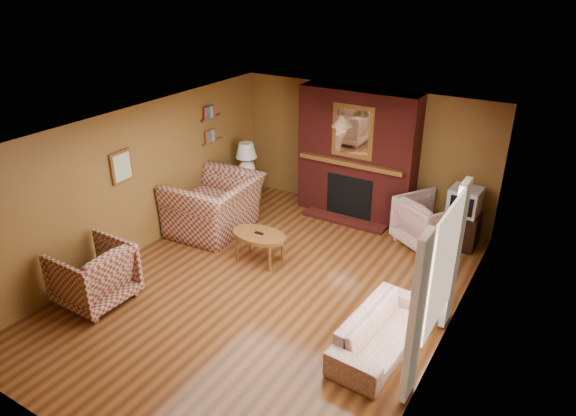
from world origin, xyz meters
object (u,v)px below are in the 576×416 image
Objects in this scene: floral_armchair at (429,222)px; table_lamp at (246,158)px; fireplace at (357,156)px; plaid_armchair at (93,274)px; plaid_loveseat at (215,205)px; side_table at (248,188)px; floral_sofa at (383,331)px; coffee_table at (259,237)px; tv_stand at (460,229)px; crt_tv at (465,201)px.

table_lamp reaches higher than floral_armchair.
fireplace is 4.93m from plaid_armchair.
side_table is (-0.25, 1.35, -0.23)m from plaid_loveseat.
floral_armchair is at bearing 10.40° from floral_sofa.
coffee_table is at bearing 72.96° from floral_sofa.
tv_stand is (0.47, 0.27, -0.12)m from floral_armchair.
fireplace reaches higher than tv_stand.
plaid_loveseat is 1.62× the size of floral_armchair.
crt_tv is at bearing -119.19° from floral_armchair.
tv_stand is at bearing 4.82° from side_table.
plaid_armchair reaches higher than side_table.
crt_tv reaches higher than plaid_armchair.
fireplace reaches higher than coffee_table.
table_lamp is at bearing -175.26° from crt_tv.
tv_stand is (3.90, 1.70, -0.19)m from plaid_loveseat.
plaid_armchair is at bearing -87.82° from side_table.
floral_armchair is at bearing 1.31° from side_table.
crt_tv is (2.05, -0.19, -0.35)m from fireplace.
coffee_table is at bearing -103.66° from fireplace.
side_table is 0.65m from table_lamp.
floral_sofa is 2.49× the size of table_lamp.
crt_tv reaches higher than tv_stand.
floral_armchair is (-0.32, 2.87, 0.18)m from floral_sofa.
floral_sofa is 2.84× the size of tv_stand.
plaid_armchair is 1.37× the size of table_lamp.
plaid_loveseat is 1.36m from coffee_table.
plaid_loveseat is at bearing 73.13° from floral_sofa.
tv_stand is (4.15, 0.35, 0.04)m from side_table.
fireplace is at bearing 15.81° from floral_armchair.
fireplace reaches higher than floral_armchair.
table_lamp is 4.17m from crt_tv.
floral_sofa is (1.90, -3.32, -0.93)m from fireplace.
coffee_table is (1.37, 2.10, 0.00)m from plaid_armchair.
table_lamp reaches higher than coffee_table.
floral_sofa is at bearing -60.25° from fireplace.
tv_stand is 0.53m from crt_tv.
plaid_loveseat is 3.02× the size of crt_tv.
floral_sofa is (3.85, 1.14, -0.18)m from plaid_armchair.
floral_sofa is 3.44× the size of crt_tv.
plaid_armchair is at bearing -6.19° from plaid_loveseat.
tv_stand is at bearing -118.67° from floral_armchair.
plaid_armchair reaches higher than floral_sofa.
coffee_table is at bearing 148.13° from plaid_armchair.
floral_sofa is 4.88m from side_table.
floral_sofa is 1.84× the size of floral_armchair.
side_table reaches higher than coffee_table.
side_table is (-0.15, 3.93, -0.17)m from plaid_armchair.
tv_stand is 1.21× the size of crt_tv.
crt_tv is (4.15, 0.34, 0.56)m from side_table.
side_table is at bearing -176.50° from plaid_armchair.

